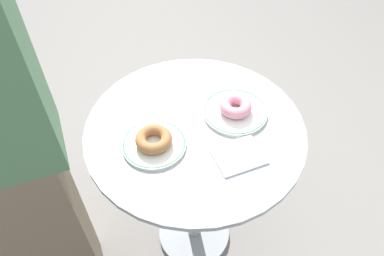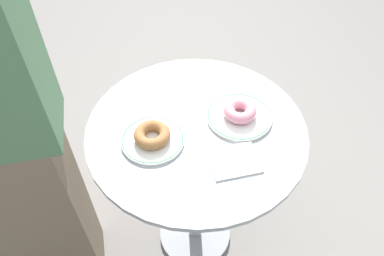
{
  "view_description": "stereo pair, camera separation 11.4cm",
  "coord_description": "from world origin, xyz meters",
  "px_view_note": "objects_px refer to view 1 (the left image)",
  "views": [
    {
      "loc": [
        -0.42,
        -0.67,
        1.61
      ],
      "look_at": [
        -0.02,
        -0.02,
        0.77
      ],
      "focal_mm": 34.67,
      "sensor_mm": 36.0,
      "label": 1
    },
    {
      "loc": [
        -0.32,
        -0.72,
        1.61
      ],
      "look_at": [
        -0.02,
        -0.02,
        0.77
      ],
      "focal_mm": 34.67,
      "sensor_mm": 36.0,
      "label": 2
    }
  ],
  "objects_px": {
    "donut_cinnamon": "(154,140)",
    "paper_napkin": "(239,156)",
    "cafe_table": "(195,165)",
    "donut_pink_frosted": "(236,106)",
    "plate_left": "(154,143)",
    "plate_right": "(235,111)"
  },
  "relations": [
    {
      "from": "donut_cinnamon",
      "to": "paper_napkin",
      "type": "height_order",
      "value": "donut_cinnamon"
    },
    {
      "from": "cafe_table",
      "to": "donut_cinnamon",
      "type": "relative_size",
      "value": 6.63
    },
    {
      "from": "cafe_table",
      "to": "donut_pink_frosted",
      "type": "distance_m",
      "value": 0.27
    },
    {
      "from": "plate_left",
      "to": "donut_cinnamon",
      "type": "height_order",
      "value": "donut_cinnamon"
    },
    {
      "from": "donut_cinnamon",
      "to": "donut_pink_frosted",
      "type": "height_order",
      "value": "donut_pink_frosted"
    },
    {
      "from": "paper_napkin",
      "to": "plate_left",
      "type": "bearing_deg",
      "value": 138.72
    },
    {
      "from": "plate_right",
      "to": "paper_napkin",
      "type": "bearing_deg",
      "value": -122.0
    },
    {
      "from": "cafe_table",
      "to": "donut_cinnamon",
      "type": "xyz_separation_m",
      "value": [
        -0.15,
        -0.0,
        0.23
      ]
    },
    {
      "from": "cafe_table",
      "to": "plate_left",
      "type": "xyz_separation_m",
      "value": [
        -0.15,
        0.0,
        0.21
      ]
    },
    {
      "from": "cafe_table",
      "to": "plate_right",
      "type": "relative_size",
      "value": 3.48
    },
    {
      "from": "donut_cinnamon",
      "to": "donut_pink_frosted",
      "type": "xyz_separation_m",
      "value": [
        0.29,
        -0.01,
        0.0
      ]
    },
    {
      "from": "cafe_table",
      "to": "plate_right",
      "type": "bearing_deg",
      "value": -5.32
    },
    {
      "from": "paper_napkin",
      "to": "plate_right",
      "type": "bearing_deg",
      "value": 58.0
    },
    {
      "from": "plate_left",
      "to": "donut_cinnamon",
      "type": "xyz_separation_m",
      "value": [
        -0.0,
        -0.01,
        0.02
      ]
    },
    {
      "from": "plate_left",
      "to": "donut_cinnamon",
      "type": "distance_m",
      "value": 0.02
    },
    {
      "from": "plate_left",
      "to": "plate_right",
      "type": "distance_m",
      "value": 0.29
    },
    {
      "from": "plate_right",
      "to": "paper_napkin",
      "type": "distance_m",
      "value": 0.18
    },
    {
      "from": "donut_cinnamon",
      "to": "paper_napkin",
      "type": "distance_m",
      "value": 0.25
    },
    {
      "from": "plate_left",
      "to": "paper_napkin",
      "type": "relative_size",
      "value": 1.37
    },
    {
      "from": "plate_right",
      "to": "paper_napkin",
      "type": "xyz_separation_m",
      "value": [
        -0.1,
        -0.15,
        -0.0
      ]
    },
    {
      "from": "cafe_table",
      "to": "paper_napkin",
      "type": "height_order",
      "value": "paper_napkin"
    },
    {
      "from": "paper_napkin",
      "to": "donut_pink_frosted",
      "type": "bearing_deg",
      "value": 58.0
    }
  ]
}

